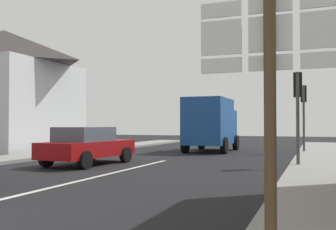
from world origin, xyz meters
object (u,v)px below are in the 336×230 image
route_sign_post (270,86)px  traffic_light_near_right (298,97)px  sedan_far (87,145)px  delivery_truck (211,123)px  traffic_light_far_right (304,103)px

route_sign_post → traffic_light_near_right: (-0.11, 10.19, 0.56)m
route_sign_post → traffic_light_near_right: size_ratio=0.92×
route_sign_post → sedan_far: bearing=133.1°
sedan_far → delivery_truck: bearing=73.7°
route_sign_post → traffic_light_far_right: size_ratio=0.87×
sedan_far → traffic_light_far_right: size_ratio=1.17×
delivery_truck → traffic_light_near_right: size_ratio=1.45×
sedan_far → traffic_light_far_right: 12.17m
traffic_light_near_right → traffic_light_far_right: bearing=90.0°
delivery_truck → traffic_light_near_right: (5.10, -7.12, 0.91)m
sedan_far → delivery_truck: (2.62, 8.94, 0.89)m
sedan_far → traffic_light_near_right: (7.72, 1.83, 1.80)m
route_sign_post → traffic_light_near_right: traffic_light_near_right is taller
route_sign_post → traffic_light_far_right: 17.57m
sedan_far → route_sign_post: size_ratio=1.35×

